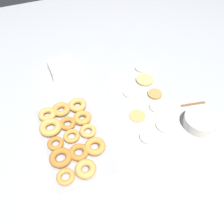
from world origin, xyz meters
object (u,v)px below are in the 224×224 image
pancake_2 (158,107)px  pancake_6 (141,68)px  spatula (175,107)px  batter_bowl (200,121)px  pancake_7 (118,78)px  pancake_1 (145,80)px  container_stack (62,68)px  pancake_8 (147,137)px  donut_tray (70,135)px  pancake_0 (137,116)px  pancake_3 (131,93)px  pancake_4 (155,94)px  pancake_5 (165,126)px

pancake_2 → pancake_6: 0.34m
pancake_6 → spatula: size_ratio=0.29×
batter_bowl → pancake_7: bearing=-154.3°
pancake_1 → pancake_7: pancake_1 is taller
container_stack → spatula: container_stack is taller
pancake_8 → donut_tray: 0.39m
pancake_0 → pancake_2: size_ratio=0.97×
pancake_6 → batter_bowl: size_ratio=0.47×
pancake_8 → batter_bowl: size_ratio=0.48×
pancake_6 → pancake_7: size_ratio=0.76×
pancake_0 → pancake_3: size_ratio=0.96×
pancake_4 → pancake_6: size_ratio=1.03×
pancake_7 → batter_bowl: size_ratio=0.62×
pancake_4 → pancake_7: size_ratio=0.78×
pancake_4 → pancake_7: pancake_4 is taller
pancake_5 → pancake_8: same height
pancake_8 → spatula: (-0.12, 0.25, -0.00)m
pancake_0 → pancake_2: pancake_2 is taller
pancake_3 → spatula: size_ratio=0.34×
pancake_7 → donut_tray: (0.31, -0.40, 0.01)m
pancake_2 → pancake_5: size_ratio=0.96×
pancake_5 → pancake_4: bearing=163.7°
pancake_3 → pancake_7: 0.15m
pancake_6 → pancake_2: bearing=-12.3°
pancake_1 → spatula: 0.27m
pancake_4 → batter_bowl: (0.29, 0.10, 0.02)m
pancake_0 → pancake_7: size_ratio=0.84×
pancake_4 → pancake_0: bearing=-57.7°
pancake_6 → batter_bowl: 0.53m
pancake_5 → pancake_2: bearing=166.7°
pancake_4 → batter_bowl: size_ratio=0.49×
batter_bowl → pancake_5: bearing=-109.9°
pancake_1 → pancake_2: size_ratio=1.16×
pancake_1 → pancake_8: bearing=-26.5°
pancake_1 → pancake_6: size_ratio=1.33×
pancake_5 → batter_bowl: 0.18m
pancake_4 → spatula: pancake_4 is taller
pancake_6 → pancake_3: bearing=-42.6°
pancake_0 → spatula: size_ratio=0.33×
pancake_0 → donut_tray: bearing=-91.9°
pancake_0 → batter_bowl: (0.18, 0.27, 0.02)m
pancake_7 → pancake_3: bearing=6.8°
pancake_1 → pancake_7: (-0.09, -0.14, -0.00)m
pancake_7 → spatula: pancake_7 is taller
pancake_4 → pancake_7: bearing=-147.2°
pancake_4 → spatula: size_ratio=0.30×
pancake_8 → donut_tray: bearing=-114.4°
pancake_2 → pancake_7: pancake_2 is taller
pancake_3 → pancake_6: pancake_6 is taller
pancake_1 → container_stack: 0.53m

